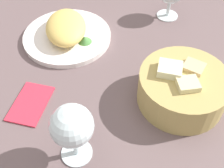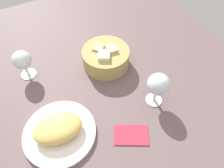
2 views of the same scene
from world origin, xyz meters
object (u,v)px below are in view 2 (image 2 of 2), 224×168
at_px(wine_glass_far, 22,61).
at_px(wine_glass_near, 158,85).
at_px(bread_basket, 106,57).
at_px(plate, 60,133).
at_px(folded_napkin, 131,135).

bearing_deg(wine_glass_far, wine_glass_near, -43.84).
xyz_separation_m(bread_basket, wine_glass_far, (-0.30, 0.10, 0.04)).
bearing_deg(bread_basket, wine_glass_far, 160.89).
bearing_deg(wine_glass_near, bread_basket, 104.87).
relative_size(plate, wine_glass_far, 1.98).
distance_m(plate, bread_basket, 0.34).
bearing_deg(plate, wine_glass_near, -7.65).
bearing_deg(plate, folded_napkin, -31.03).
relative_size(wine_glass_near, wine_glass_far, 1.13).
xyz_separation_m(plate, wine_glass_far, (-0.02, 0.30, 0.07)).
bearing_deg(wine_glass_near, folded_napkin, -153.37).
distance_m(plate, wine_glass_far, 0.31).
height_order(bread_basket, wine_glass_far, wine_glass_far).
height_order(plate, bread_basket, bread_basket).
bearing_deg(wine_glass_far, bread_basket, -19.11).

